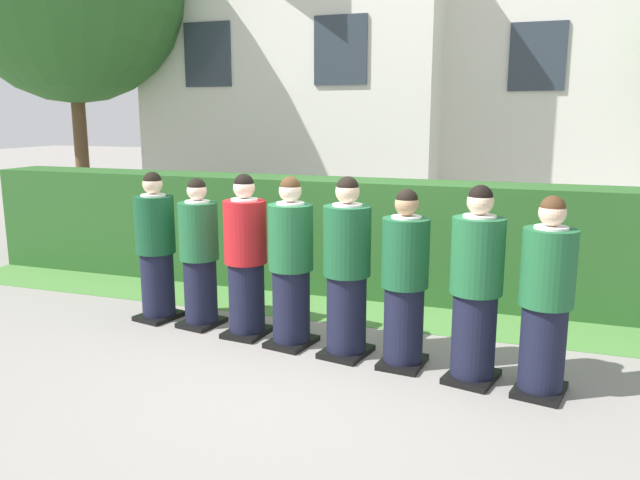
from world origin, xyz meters
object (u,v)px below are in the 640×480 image
object	(u,v)px
student_front_row_0	(156,250)
student_front_row_7	(546,302)
student_in_red_blazer	(246,260)
student_front_row_4	(347,272)
student_front_row_5	(405,284)
student_front_row_6	(476,290)
student_front_row_1	(199,257)
student_front_row_3	(291,267)

from	to	relation	value
student_front_row_0	student_front_row_7	bearing A→B (deg)	-8.54
student_in_red_blazer	student_front_row_4	bearing A→B (deg)	-9.16
student_front_row_4	student_front_row_5	size ratio (longest dim) A/B	1.05
student_front_row_0	student_front_row_4	bearing A→B (deg)	-8.23
student_front_row_4	student_front_row_6	size ratio (longest dim) A/B	1.01
student_front_row_0	student_front_row_1	world-z (taller)	student_front_row_0
student_front_row_3	student_front_row_4	distance (m)	0.57
student_front_row_1	student_front_row_7	distance (m)	3.39
student_front_row_0	student_front_row_6	bearing A→B (deg)	-8.51
student_front_row_4	student_front_row_5	world-z (taller)	student_front_row_4
student_in_red_blazer	student_front_row_5	world-z (taller)	student_in_red_blazer
student_front_row_3	student_front_row_4	bearing A→B (deg)	-7.12
student_front_row_0	student_front_row_5	xyz separation A→B (m)	(2.75, -0.39, -0.01)
student_front_row_6	student_in_red_blazer	bearing A→B (deg)	170.89
student_front_row_6	student_front_row_7	distance (m)	0.54
student_front_row_3	student_front_row_5	bearing A→B (deg)	-7.22
student_front_row_4	student_front_row_7	distance (m)	1.70
student_in_red_blazer	student_front_row_6	bearing A→B (deg)	-9.11
student_front_row_0	student_front_row_7	world-z (taller)	student_front_row_0
student_front_row_1	student_front_row_0	bearing A→B (deg)	175.85
student_front_row_3	student_front_row_7	xyz separation A→B (m)	(2.25, -0.34, -0.02)
student_front_row_1	student_front_row_7	world-z (taller)	student_front_row_7
student_front_row_5	student_front_row_4	bearing A→B (deg)	172.67
student_in_red_blazer	student_front_row_3	distance (m)	0.53
student_in_red_blazer	student_front_row_7	distance (m)	2.81
student_front_row_0	student_front_row_6	distance (m)	3.39
student_front_row_6	student_front_row_7	xyz separation A→B (m)	(0.54, -0.08, -0.03)
student_front_row_3	student_front_row_7	size ratio (longest dim) A/B	1.02
student_front_row_0	student_front_row_4	distance (m)	2.23
student_front_row_0	student_front_row_7	size ratio (longest dim) A/B	1.01
student_in_red_blazer	student_front_row_5	size ratio (longest dim) A/B	1.03
student_in_red_blazer	student_front_row_7	xyz separation A→B (m)	(2.77, -0.44, -0.02)
student_in_red_blazer	student_front_row_1	bearing A→B (deg)	169.75
student_front_row_4	student_front_row_7	xyz separation A→B (m)	(1.68, -0.26, -0.03)
student_front_row_4	student_front_row_6	bearing A→B (deg)	-9.06
student_front_row_3	student_front_row_5	size ratio (longest dim) A/B	1.03
student_in_red_blazer	student_front_row_7	world-z (taller)	student_in_red_blazer
student_front_row_1	student_in_red_blazer	world-z (taller)	student_in_red_blazer
student_front_row_6	student_front_row_7	bearing A→B (deg)	-8.70
student_front_row_5	student_in_red_blazer	bearing A→B (deg)	171.45
student_front_row_0	student_front_row_7	xyz separation A→B (m)	(3.89, -0.58, -0.00)
student_front_row_3	student_front_row_0	bearing A→B (deg)	171.39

